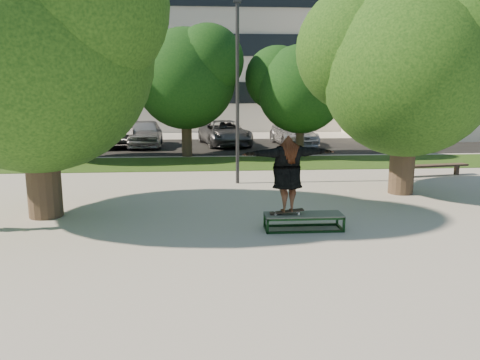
{
  "coord_description": "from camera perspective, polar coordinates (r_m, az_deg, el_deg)",
  "views": [
    {
      "loc": [
        -0.11,
        -10.96,
        3.18
      ],
      "look_at": [
        0.76,
        0.6,
        0.96
      ],
      "focal_mm": 35.0,
      "sensor_mm": 36.0,
      "label": 1
    }
  ],
  "objects": [
    {
      "name": "ground",
      "position": [
        11.41,
        -3.58,
        -5.35
      ],
      "size": [
        120.0,
        120.0,
        0.0
      ],
      "primitive_type": "plane",
      "color": "#A69F99",
      "rests_on": "ground"
    },
    {
      "name": "car_grey",
      "position": [
        27.52,
        -1.88,
        5.74
      ],
      "size": [
        3.31,
        5.56,
        1.45
      ],
      "primitive_type": "imported",
      "rotation": [
        0.0,
        0.0,
        0.18
      ],
      "color": "slate",
      "rests_on": "asphalt_strip"
    },
    {
      "name": "car_silver_a",
      "position": [
        27.33,
        -11.45,
        5.62
      ],
      "size": [
        2.09,
        4.69,
        1.57
      ],
      "primitive_type": "imported",
      "rotation": [
        0.0,
        0.0,
        0.05
      ],
      "color": "#AAAAAF",
      "rests_on": "asphalt_strip"
    },
    {
      "name": "bench",
      "position": [
        19.13,
        22.53,
        1.54
      ],
      "size": [
        2.8,
        0.79,
        0.43
      ],
      "rotation": [
        0.0,
        0.0,
        0.15
      ],
      "color": "#443429",
      "rests_on": "ground"
    },
    {
      "name": "grass_strip",
      "position": [
        20.73,
        -1.17,
        2.07
      ],
      "size": [
        30.0,
        4.0,
        0.02
      ],
      "primitive_type": "cube",
      "color": "#1E4012",
      "rests_on": "ground"
    },
    {
      "name": "tree_right",
      "position": [
        15.31,
        19.48,
        13.68
      ],
      "size": [
        6.24,
        5.33,
        6.51
      ],
      "color": "#38281E",
      "rests_on": "ground"
    },
    {
      "name": "bg_tree_left",
      "position": [
        22.96,
        -21.07,
        11.54
      ],
      "size": [
        5.28,
        4.51,
        5.77
      ],
      "color": "#38281E",
      "rests_on": "ground"
    },
    {
      "name": "bg_tree_right",
      "position": [
        22.98,
        7.26,
        11.56
      ],
      "size": [
        5.04,
        4.31,
        5.43
      ],
      "color": "#38281E",
      "rests_on": "ground"
    },
    {
      "name": "car_dark",
      "position": [
        27.99,
        -14.41,
        5.65
      ],
      "size": [
        2.24,
        5.03,
        1.6
      ],
      "primitive_type": "imported",
      "rotation": [
        0.0,
        0.0,
        0.11
      ],
      "color": "black",
      "rests_on": "asphalt_strip"
    },
    {
      "name": "bg_tree_mid",
      "position": [
        23.07,
        -6.86,
        12.87
      ],
      "size": [
        5.76,
        4.92,
        6.24
      ],
      "color": "#38281E",
      "rests_on": "ground"
    },
    {
      "name": "tree_left",
      "position": [
        12.82,
        -24.25,
        15.49
      ],
      "size": [
        6.96,
        5.95,
        7.12
      ],
      "color": "#38281E",
      "rests_on": "ground"
    },
    {
      "name": "side_building",
      "position": [
        37.61,
        24.99,
        11.13
      ],
      "size": [
        15.0,
        10.0,
        8.0
      ],
      "primitive_type": "cube",
      "color": "beige",
      "rests_on": "ground"
    },
    {
      "name": "lamppost",
      "position": [
        16.0,
        -0.32,
        10.76
      ],
      "size": [
        0.25,
        0.15,
        6.11
      ],
      "color": "#2D2D30",
      "rests_on": "ground"
    },
    {
      "name": "skater_rig",
      "position": [
        10.65,
        5.79,
        0.76
      ],
      "size": [
        2.2,
        0.88,
        1.82
      ],
      "rotation": [
        0.0,
        0.0,
        3.28
      ],
      "color": "white",
      "rests_on": "grind_box"
    },
    {
      "name": "grind_box",
      "position": [
        10.98,
        7.75,
        -5.05
      ],
      "size": [
        1.8,
        0.6,
        0.38
      ],
      "color": "black",
      "rests_on": "ground"
    },
    {
      "name": "office_building",
      "position": [
        43.25,
        -7.09,
        17.19
      ],
      "size": [
        30.0,
        14.12,
        16.0
      ],
      "color": "#BBB6AD",
      "rests_on": "ground"
    },
    {
      "name": "asphalt_strip",
      "position": [
        27.14,
        -4.04,
        4.12
      ],
      "size": [
        40.0,
        8.0,
        0.01
      ],
      "primitive_type": "cube",
      "color": "black",
      "rests_on": "ground"
    },
    {
      "name": "car_silver_b",
      "position": [
        27.94,
        6.47,
        5.76
      ],
      "size": [
        2.45,
        5.17,
        1.46
      ],
      "primitive_type": "imported",
      "rotation": [
        0.0,
        0.0,
        0.08
      ],
      "color": "#AFAFB4",
      "rests_on": "asphalt_strip"
    }
  ]
}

